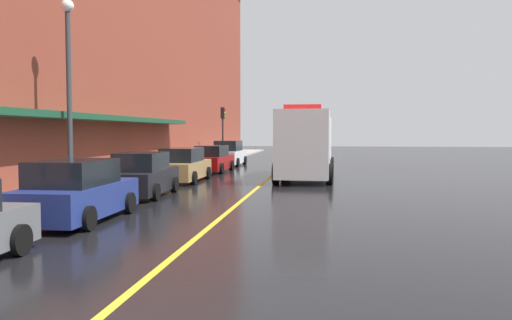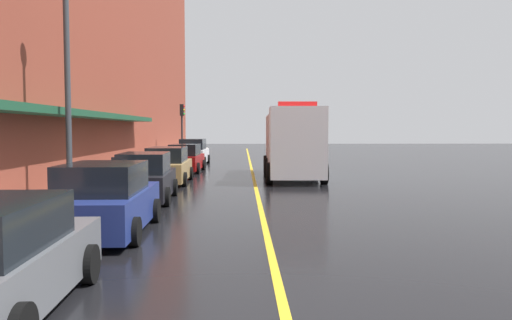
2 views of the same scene
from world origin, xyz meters
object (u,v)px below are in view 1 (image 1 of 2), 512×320
parked_car_4 (213,160)px  parking_meter_3 (211,151)px  parking_meter_0 (192,154)px  parked_car_5 (229,154)px  box_truck (306,145)px  parked_car_2 (143,176)px  parked_car_3 (183,166)px  street_lamp_left (69,77)px  parking_meter_2 (121,167)px  parked_car_1 (77,192)px  traffic_light_near (223,123)px

parked_car_4 → parking_meter_3: size_ratio=3.34×
parking_meter_0 → parked_car_5: bearing=76.5°
box_truck → parking_meter_3: 11.93m
parked_car_2 → parking_meter_0: bearing=4.1°
parked_car_3 → street_lamp_left: (-1.91, -7.66, 3.61)m
parked_car_2 → street_lamp_left: street_lamp_left is taller
parked_car_4 → parking_meter_2: bearing=174.7°
box_truck → parking_meter_2: (-7.34, -7.11, -0.73)m
parked_car_5 → parking_meter_2: bearing=177.3°
parked_car_2 → box_truck: (5.95, 8.26, 0.99)m
parked_car_5 → parking_meter_0: size_ratio=3.40×
parked_car_3 → street_lamp_left: street_lamp_left is taller
parked_car_3 → parking_meter_3: parked_car_3 is taller
parked_car_3 → street_lamp_left: 8.68m
parked_car_5 → parking_meter_3: bearing=103.9°
parked_car_5 → street_lamp_left: bearing=176.3°
parked_car_5 → parking_meter_3: size_ratio=3.40×
parked_car_2 → parked_car_5: parked_car_5 is taller
parked_car_1 → parked_car_4: bearing=-0.7°
box_truck → parking_meter_0: bearing=-118.5°
parked_car_4 → parking_meter_3: (-1.43, 5.73, 0.29)m
street_lamp_left → parked_car_3: bearing=76.0°
parking_meter_0 → parked_car_3: bearing=-78.9°
parked_car_4 → traffic_light_near: 10.28m
parked_car_1 → street_lamp_left: 5.51m
parking_meter_0 → parking_meter_3: size_ratio=1.00×
box_truck → parking_meter_2: size_ratio=6.47×
parked_car_1 → parked_car_4: parked_car_1 is taller
parked_car_3 → parking_meter_2: parked_car_3 is taller
parked_car_3 → parked_car_4: bearing=-1.6°
parking_meter_3 → traffic_light_near: (0.06, 4.18, 2.10)m
parked_car_5 → box_truck: 11.42m
parked_car_5 → traffic_light_near: size_ratio=1.05×
parking_meter_2 → parking_meter_3: bearing=90.0°
parked_car_2 → parking_meter_0: 12.57m
parked_car_4 → parking_meter_0: size_ratio=3.34×
parking_meter_3 → street_lamp_left: size_ratio=0.19×
parking_meter_2 → parking_meter_3: (0.00, 16.49, 0.00)m
traffic_light_near → parking_meter_0: bearing=-90.4°
parked_car_4 → parking_meter_3: 5.91m
parking_meter_3 → traffic_light_near: 4.68m
parked_car_1 → box_truck: (5.85, 13.71, 0.98)m
parked_car_1 → parked_car_2: bearing=0.2°
parked_car_3 → parking_meter_0: (-1.31, 6.66, 0.27)m
parked_car_5 → parking_meter_0: parked_car_5 is taller
parked_car_1 → parked_car_4: size_ratio=1.02×
parking_meter_3 → parking_meter_0: bearing=-90.0°
parked_car_2 → box_truck: bearing=-38.0°
parked_car_4 → parking_meter_2: size_ratio=3.34×
street_lamp_left → parking_meter_2: bearing=78.7°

